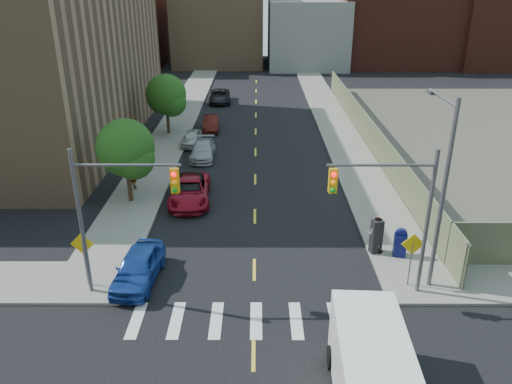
{
  "coord_description": "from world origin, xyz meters",
  "views": [
    {
      "loc": [
        0.13,
        -13.25,
        13.47
      ],
      "look_at": [
        0.07,
        13.1,
        2.0
      ],
      "focal_mm": 35.0,
      "sensor_mm": 36.0,
      "label": 1
    }
  ],
  "objects_px": {
    "parked_car_maroon": "(211,123)",
    "pedestrian_east": "(376,234)",
    "parked_car_black": "(190,189)",
    "parked_car_white": "(192,138)",
    "parked_car_blue": "(138,267)",
    "payphone": "(376,236)",
    "parked_car_grey": "(220,96)",
    "pedestrian_west": "(134,176)",
    "parked_car_silver": "(203,150)",
    "cargo_van": "(372,372)",
    "parked_car_red": "(190,191)",
    "mailbox": "(400,243)"
  },
  "relations": [
    {
      "from": "parked_car_white",
      "to": "pedestrian_east",
      "type": "height_order",
      "value": "pedestrian_east"
    },
    {
      "from": "mailbox",
      "to": "pedestrian_east",
      "type": "xyz_separation_m",
      "value": [
        -1.18,
        0.48,
        0.23
      ]
    },
    {
      "from": "parked_car_black",
      "to": "parked_car_white",
      "type": "relative_size",
      "value": 1.21
    },
    {
      "from": "payphone",
      "to": "pedestrian_west",
      "type": "relative_size",
      "value": 1.02
    },
    {
      "from": "mailbox",
      "to": "cargo_van",
      "type": "bearing_deg",
      "value": -99.77
    },
    {
      "from": "parked_car_maroon",
      "to": "pedestrian_west",
      "type": "height_order",
      "value": "pedestrian_west"
    },
    {
      "from": "parked_car_white",
      "to": "parked_car_blue",
      "type": "bearing_deg",
      "value": -86.17
    },
    {
      "from": "parked_car_blue",
      "to": "pedestrian_west",
      "type": "xyz_separation_m",
      "value": [
        -2.69,
        11.04,
        0.29
      ]
    },
    {
      "from": "parked_car_blue",
      "to": "parked_car_red",
      "type": "relative_size",
      "value": 0.82
    },
    {
      "from": "payphone",
      "to": "pedestrian_west",
      "type": "height_order",
      "value": "payphone"
    },
    {
      "from": "mailbox",
      "to": "pedestrian_east",
      "type": "height_order",
      "value": "pedestrian_east"
    },
    {
      "from": "parked_car_silver",
      "to": "cargo_van",
      "type": "xyz_separation_m",
      "value": [
        8.13,
        -25.06,
        0.78
      ]
    },
    {
      "from": "parked_car_black",
      "to": "mailbox",
      "type": "distance_m",
      "value": 13.8
    },
    {
      "from": "parked_car_blue",
      "to": "payphone",
      "type": "height_order",
      "value": "payphone"
    },
    {
      "from": "pedestrian_east",
      "to": "parked_car_red",
      "type": "bearing_deg",
      "value": -8.51
    },
    {
      "from": "parked_car_maroon",
      "to": "parked_car_blue",
      "type": "bearing_deg",
      "value": -95.78
    },
    {
      "from": "parked_car_red",
      "to": "pedestrian_east",
      "type": "height_order",
      "value": "pedestrian_east"
    },
    {
      "from": "mailbox",
      "to": "pedestrian_west",
      "type": "xyz_separation_m",
      "value": [
        -15.67,
        8.9,
        0.16
      ]
    },
    {
      "from": "payphone",
      "to": "pedestrian_west",
      "type": "bearing_deg",
      "value": 134.55
    },
    {
      "from": "parked_car_silver",
      "to": "parked_car_grey",
      "type": "height_order",
      "value": "parked_car_grey"
    },
    {
      "from": "parked_car_maroon",
      "to": "cargo_van",
      "type": "relative_size",
      "value": 0.67
    },
    {
      "from": "parked_car_black",
      "to": "parked_car_silver",
      "type": "bearing_deg",
      "value": 86.32
    },
    {
      "from": "parked_car_blue",
      "to": "mailbox",
      "type": "xyz_separation_m",
      "value": [
        12.98,
        2.14,
        0.13
      ]
    },
    {
      "from": "parked_car_grey",
      "to": "payphone",
      "type": "xyz_separation_m",
      "value": [
        10.51,
        -34.26,
        0.35
      ]
    },
    {
      "from": "parked_car_black",
      "to": "parked_car_grey",
      "type": "bearing_deg",
      "value": 86.32
    },
    {
      "from": "parked_car_blue",
      "to": "parked_car_silver",
      "type": "xyz_separation_m",
      "value": [
        1.3,
        17.55,
        -0.11
      ]
    },
    {
      "from": "parked_car_white",
      "to": "parked_car_silver",
      "type": "bearing_deg",
      "value": -64.53
    },
    {
      "from": "parked_car_silver",
      "to": "parked_car_red",
      "type": "bearing_deg",
      "value": -90.14
    },
    {
      "from": "parked_car_red",
      "to": "pedestrian_west",
      "type": "relative_size",
      "value": 3.02
    },
    {
      "from": "parked_car_maroon",
      "to": "pedestrian_east",
      "type": "bearing_deg",
      "value": -68.14
    },
    {
      "from": "parked_car_silver",
      "to": "parked_car_blue",
      "type": "bearing_deg",
      "value": -94.37
    },
    {
      "from": "parked_car_silver",
      "to": "parked_car_white",
      "type": "height_order",
      "value": "parked_car_silver"
    },
    {
      "from": "parked_car_maroon",
      "to": "cargo_van",
      "type": "bearing_deg",
      "value": -78.99
    },
    {
      "from": "parked_car_red",
      "to": "parked_car_maroon",
      "type": "bearing_deg",
      "value": 86.34
    },
    {
      "from": "mailbox",
      "to": "parked_car_red",
      "type": "bearing_deg",
      "value": 159.42
    },
    {
      "from": "mailbox",
      "to": "parked_car_silver",
      "type": "bearing_deg",
      "value": 137.57
    },
    {
      "from": "parked_car_maroon",
      "to": "payphone",
      "type": "relative_size",
      "value": 2.22
    },
    {
      "from": "parked_car_white",
      "to": "parked_car_maroon",
      "type": "height_order",
      "value": "parked_car_maroon"
    },
    {
      "from": "cargo_van",
      "to": "mailbox",
      "type": "bearing_deg",
      "value": 72.78
    },
    {
      "from": "parked_car_blue",
      "to": "parked_car_black",
      "type": "height_order",
      "value": "parked_car_blue"
    },
    {
      "from": "pedestrian_west",
      "to": "pedestrian_east",
      "type": "bearing_deg",
      "value": -130.57
    },
    {
      "from": "parked_car_silver",
      "to": "payphone",
      "type": "bearing_deg",
      "value": -55.24
    },
    {
      "from": "mailbox",
      "to": "parked_car_maroon",
      "type": "bearing_deg",
      "value": 127.05
    },
    {
      "from": "parked_car_silver",
      "to": "parked_car_maroon",
      "type": "xyz_separation_m",
      "value": [
        0.0,
        7.88,
        0.02
      ]
    },
    {
      "from": "parked_car_black",
      "to": "parked_car_silver",
      "type": "xyz_separation_m",
      "value": [
        0.0,
        8.07,
        -0.07
      ]
    },
    {
      "from": "parked_car_red",
      "to": "parked_car_blue",
      "type": "bearing_deg",
      "value": -101.74
    },
    {
      "from": "parked_car_black",
      "to": "parked_car_maroon",
      "type": "bearing_deg",
      "value": 86.32
    },
    {
      "from": "parked_car_grey",
      "to": "pedestrian_west",
      "type": "distance_m",
      "value": 26.02
    },
    {
      "from": "parked_car_black",
      "to": "parked_car_white",
      "type": "xyz_separation_m",
      "value": [
        -1.3,
        11.35,
        -0.11
      ]
    },
    {
      "from": "parked_car_white",
      "to": "cargo_van",
      "type": "xyz_separation_m",
      "value": [
        9.43,
        -28.34,
        0.81
      ]
    }
  ]
}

